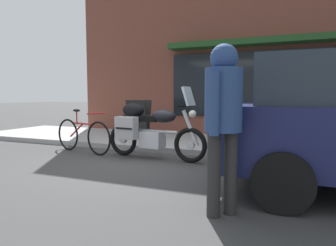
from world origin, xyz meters
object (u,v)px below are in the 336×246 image
at_px(parked_bicycle, 82,135).
at_px(sandwich_board_sign, 139,119).
at_px(pedestrian_walking, 223,109).
at_px(touring_motorcycle, 148,128).

xyz_separation_m(parked_bicycle, sandwich_board_sign, (0.46, 1.74, 0.24)).
bearing_deg(pedestrian_walking, touring_motorcycle, 130.90).
height_order(touring_motorcycle, parked_bicycle, touring_motorcycle).
xyz_separation_m(pedestrian_walking, sandwich_board_sign, (-3.15, 4.06, -0.49)).
bearing_deg(sandwich_board_sign, parked_bicycle, -104.76).
xyz_separation_m(touring_motorcycle, sandwich_board_sign, (-1.15, 1.75, 0.01)).
distance_m(touring_motorcycle, sandwich_board_sign, 2.09).
bearing_deg(touring_motorcycle, sandwich_board_sign, 123.21).
distance_m(touring_motorcycle, pedestrian_walking, 3.10).
height_order(parked_bicycle, sandwich_board_sign, sandwich_board_sign).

